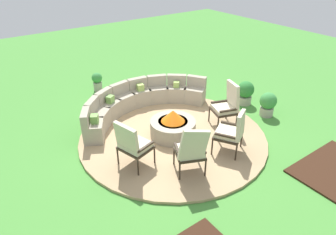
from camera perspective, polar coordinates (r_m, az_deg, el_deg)
ground_plane at (r=7.46m, az=0.90°, el=-3.62°), size 24.00×24.00×0.00m
patio_circle at (r=7.45m, az=0.90°, el=-3.43°), size 4.48×4.48×0.06m
fire_pit at (r=7.29m, az=0.92°, el=-1.55°), size 1.09×1.09×0.67m
curved_stone_bench at (r=8.34m, az=-5.53°, el=2.95°), size 3.83×1.53×0.76m
lounge_chair_front_left at (r=6.19m, az=-6.68°, el=-4.81°), size 0.71×0.74×1.07m
lounge_chair_front_right at (r=5.97m, az=4.34°, el=-5.99°), size 0.74×0.74×1.13m
lounge_chair_back_left at (r=6.72m, az=11.93°, el=-2.44°), size 0.80×0.81×1.02m
lounge_chair_back_right at (r=7.72m, az=10.99°, el=2.48°), size 0.71×0.71×1.14m
potted_plant_0 at (r=9.12m, az=14.25°, el=4.66°), size 0.48×0.48×0.69m
potted_plant_1 at (r=9.97m, az=-13.06°, el=6.69°), size 0.32×0.32×0.59m
potted_plant_2 at (r=8.64m, az=18.14°, el=2.54°), size 0.45×0.45×0.67m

